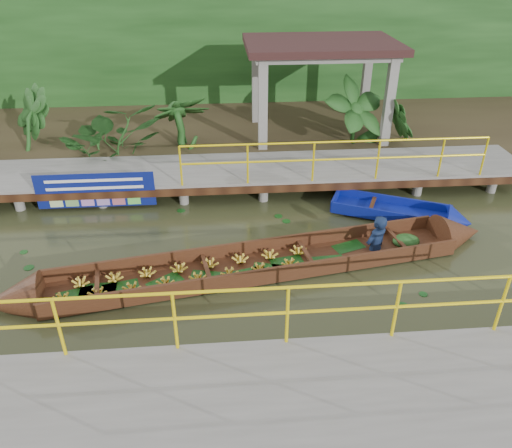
{
  "coord_description": "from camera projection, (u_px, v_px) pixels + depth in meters",
  "views": [
    {
      "loc": [
        -0.09,
        -8.49,
        5.9
      ],
      "look_at": [
        0.64,
        0.5,
        0.6
      ],
      "focal_mm": 35.0,
      "sensor_mm": 36.0,
      "label": 1
    }
  ],
  "objects": [
    {
      "name": "moored_blue_boat",
      "position": [
        424.0,
        217.0,
        11.68
      ],
      "size": [
        3.23,
        2.07,
        0.76
      ],
      "rotation": [
        0.0,
        0.0,
        -0.43
      ],
      "color": "navy",
      "rests_on": "ground"
    },
    {
      "name": "land_strip",
      "position": [
        220.0,
        129.0,
        16.63
      ],
      "size": [
        30.0,
        8.0,
        0.45
      ],
      "primitive_type": "cube",
      "color": "#312518",
      "rests_on": "ground"
    },
    {
      "name": "pavilion",
      "position": [
        321.0,
        54.0,
        14.49
      ],
      "size": [
        4.4,
        3.0,
        3.0
      ],
      "color": "slate",
      "rests_on": "ground"
    },
    {
      "name": "blue_banner",
      "position": [
        95.0,
        190.0,
        11.93
      ],
      "size": [
        2.82,
        0.04,
        0.88
      ],
      "color": "navy",
      "rests_on": "ground"
    },
    {
      "name": "tropical_plants",
      "position": [
        173.0,
        117.0,
        14.05
      ],
      "size": [
        14.5,
        1.5,
        1.88
      ],
      "color": "#153912",
      "rests_on": "ground"
    },
    {
      "name": "far_dock",
      "position": [
        223.0,
        172.0,
        13.0
      ],
      "size": [
        16.0,
        2.06,
        1.66
      ],
      "color": "slate",
      "rests_on": "ground"
    },
    {
      "name": "near_dock",
      "position": [
        312.0,
        421.0,
        6.6
      ],
      "size": [
        18.0,
        2.4,
        1.73
      ],
      "color": "slate",
      "rests_on": "ground"
    },
    {
      "name": "foliage_backdrop",
      "position": [
        217.0,
        58.0,
        17.88
      ],
      "size": [
        30.0,
        0.8,
        4.0
      ],
      "primitive_type": "cube",
      "color": "#153912",
      "rests_on": "ground"
    },
    {
      "name": "vendor_boat",
      "position": [
        267.0,
        260.0,
        10.0
      ],
      "size": [
        10.23,
        2.76,
        2.0
      ],
      "rotation": [
        0.0,
        0.0,
        0.18
      ],
      "color": "#381B0F",
      "rests_on": "ground"
    },
    {
      "name": "ground",
      "position": [
        227.0,
        262.0,
        10.29
      ],
      "size": [
        80.0,
        80.0,
        0.0
      ],
      "primitive_type": "plane",
      "color": "#292D16",
      "rests_on": "ground"
    }
  ]
}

